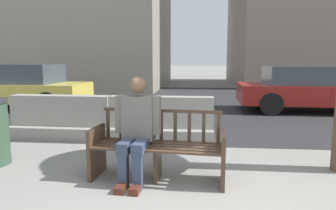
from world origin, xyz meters
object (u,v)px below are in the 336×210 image
at_px(seated_person, 137,127).
at_px(jersey_barrier_left, 62,120).
at_px(car_sedan_mid, 309,89).
at_px(car_taxi_near, 23,87).
at_px(jersey_barrier_centre, 161,122).
at_px(street_bench, 158,149).

xyz_separation_m(seated_person, jersey_barrier_left, (-1.91, 2.01, -0.35)).
bearing_deg(car_sedan_mid, car_taxi_near, -178.19).
bearing_deg(jersey_barrier_centre, street_bench, -84.73).
bearing_deg(car_taxi_near, street_bench, -47.16).
height_order(street_bench, jersey_barrier_centre, street_bench).
distance_m(seated_person, jersey_barrier_centre, 2.04).
bearing_deg(jersey_barrier_centre, car_sedan_mid, 41.81).
bearing_deg(car_sedan_mid, jersey_barrier_left, -149.10).
relative_size(seated_person, jersey_barrier_centre, 0.66).
bearing_deg(street_bench, seated_person, -172.88).
bearing_deg(street_bench, jersey_barrier_centre, 95.27).
height_order(street_bench, car_sedan_mid, car_sedan_mid).
height_order(seated_person, jersey_barrier_centre, seated_person).
xyz_separation_m(street_bench, car_sedan_mid, (3.87, 5.59, 0.29)).
distance_m(seated_person, jersey_barrier_left, 2.80).
xyz_separation_m(street_bench, jersey_barrier_left, (-2.17, 1.98, -0.06)).
relative_size(jersey_barrier_centre, car_taxi_near, 0.50).
bearing_deg(street_bench, car_sedan_mid, 55.35).
bearing_deg(street_bench, jersey_barrier_left, 137.65).
xyz_separation_m(street_bench, seated_person, (-0.26, -0.03, 0.29)).
xyz_separation_m(jersey_barrier_centre, car_taxi_near, (-4.75, 3.34, 0.35)).
xyz_separation_m(jersey_barrier_left, car_sedan_mid, (6.04, 3.61, 0.35)).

